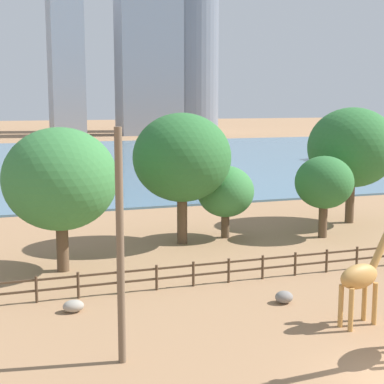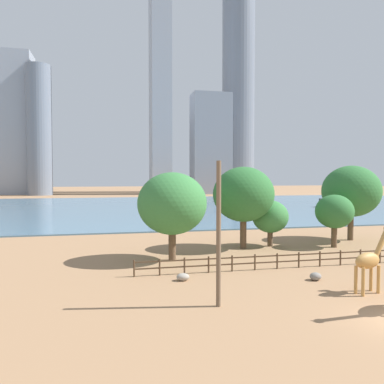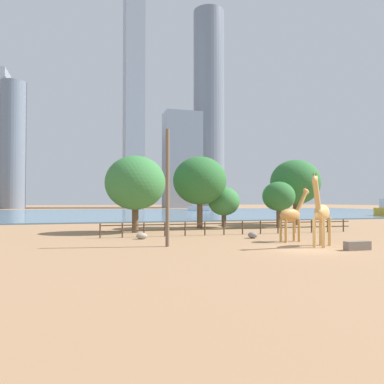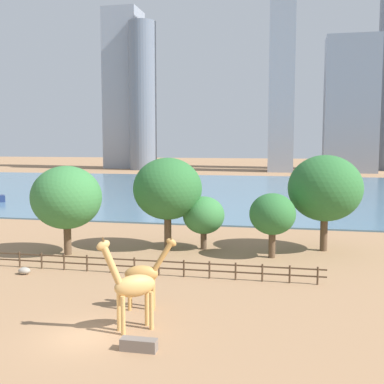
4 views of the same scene
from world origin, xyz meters
name	(u,v)px [view 1 (image 1 of 4)]	position (x,y,z in m)	size (l,w,h in m)	color
ground_plane	(77,160)	(0.00, 80.00, 0.00)	(400.00, 400.00, 0.00)	#9E7551
harbor_water	(80,161)	(0.00, 77.00, 0.10)	(180.00, 86.00, 0.20)	slate
giraffe_tall	(362,276)	(1.82, 4.76, 2.16)	(3.28, 1.30, 4.51)	#C18C47
utility_pole	(120,248)	(-8.54, 4.42, 4.28)	(0.28, 0.28, 8.56)	brown
boulder_near_fence	(73,306)	(-9.56, 10.20, 0.27)	(0.95, 0.73, 0.55)	gray
boulder_by_pole	(284,297)	(0.01, 8.23, 0.29)	(0.86, 0.77, 0.58)	gray
enclosure_fence	(249,267)	(-0.14, 12.00, 0.76)	(26.12, 0.14, 1.30)	#4C3826
tree_left_large	(182,158)	(-0.97, 20.99, 5.74)	(6.48, 6.48, 8.68)	brown
tree_center_broad	(352,148)	(13.48, 23.26, 5.87)	(6.81, 6.81, 8.96)	brown
tree_right_tall	(226,192)	(2.37, 21.62, 3.24)	(3.95, 3.95, 5.04)	brown
tree_left_small	(324,183)	(8.86, 19.54, 3.84)	(4.04, 4.04, 5.70)	brown
tree_right_small	(60,179)	(-9.26, 16.96, 5.18)	(6.29, 6.29, 8.04)	brown
boat_ferry	(176,145)	(20.11, 90.84, 1.24)	(7.43, 4.74, 3.08)	silver
boat_tug	(316,155)	(35.62, 66.06, 0.91)	(4.10, 4.88, 2.09)	silver
skyline_block_left	(148,54)	(29.03, 145.88, 22.23)	(17.04, 11.28, 44.47)	gray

